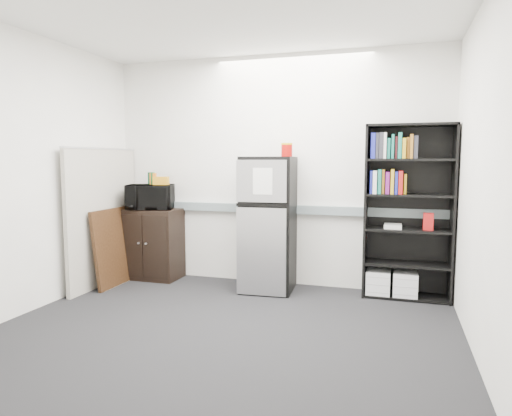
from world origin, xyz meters
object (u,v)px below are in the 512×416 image
Objects in this scene: cubicle_partition at (103,217)px; microwave at (150,197)px; bookshelf at (406,208)px; refrigerator at (268,224)px; cabinet at (152,244)px.

cubicle_partition is 0.61m from microwave.
bookshelf is 3.01m from microwave.
refrigerator is (1.93, 0.34, -0.06)m from cubicle_partition.
refrigerator is (-1.48, -0.15, -0.21)m from bookshelf.
cubicle_partition is 1.86× the size of cabinet.
bookshelf is 3.06m from cabinet.
cabinet is 1.59× the size of microwave.
microwave is at bearing -90.00° from cabinet.
bookshelf is 3.45m from cubicle_partition.
refrigerator reaches higher than cabinet.
refrigerator is at bearing -2.99° from cabinet.
cabinet is at bearing 71.28° from microwave.
bookshelf reaches higher than cabinet.
refrigerator is (1.53, -0.06, -0.27)m from microwave.
cabinet is at bearing 46.46° from cubicle_partition.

